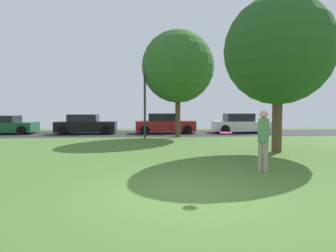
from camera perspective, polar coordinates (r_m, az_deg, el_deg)
ground_plane at (r=6.45m, az=3.04°, el=-12.91°), size 44.00×44.00×0.00m
road_strip at (r=22.23m, az=-2.03°, el=-1.39°), size 44.00×6.40×0.01m
maple_tree_near at (r=13.37m, az=20.62°, el=13.50°), size 4.49×4.49×6.48m
birch_tree_lone at (r=19.37m, az=1.93°, el=11.42°), size 4.66×4.66×6.89m
person_catcher at (r=8.87m, az=18.00°, el=-2.14°), size 0.38×0.39×1.77m
frisbee_disc at (r=6.56m, az=11.16°, el=-1.31°), size 0.32×0.32×0.03m
parked_car_green at (r=24.76m, az=-28.87°, el=0.11°), size 4.10×2.11×1.34m
parked_car_black at (r=22.55m, az=-15.64°, el=0.22°), size 4.32×1.99×1.43m
parked_car_red at (r=22.26m, az=-0.62°, el=0.36°), size 4.44×1.97×1.49m
parked_car_white at (r=23.38m, az=13.88°, el=0.38°), size 4.29×2.07×1.48m
street_lamp_post at (r=18.36m, az=-4.51°, el=4.64°), size 0.14×0.14×4.50m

